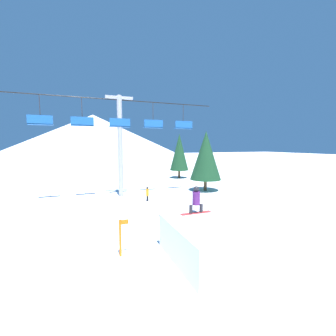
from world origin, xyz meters
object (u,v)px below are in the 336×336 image
at_px(snowboarder, 196,200).
at_px(pine_tree_near, 206,156).
at_px(snow_ramp, 211,241).
at_px(trail_marker, 121,237).
at_px(distant_skier, 147,193).

bearing_deg(snowboarder, pine_tree_near, 57.63).
xyz_separation_m(snow_ramp, pine_tree_near, (6.94, 12.25, 2.86)).
bearing_deg(trail_marker, snow_ramp, -23.88).
bearing_deg(snowboarder, snow_ramp, -92.49).
height_order(snow_ramp, distant_skier, snow_ramp).
distance_m(snowboarder, pine_tree_near, 12.93).
bearing_deg(distant_skier, snow_ramp, -90.95).
height_order(trail_marker, distant_skier, trail_marker).
relative_size(snow_ramp, distant_skier, 3.12).
bearing_deg(snowboarder, distant_skier, 89.30).
bearing_deg(distant_skier, snowboarder, -90.70).
distance_m(snow_ramp, pine_tree_near, 14.37).
xyz_separation_m(snow_ramp, distant_skier, (0.17, 10.17, -0.09)).
xyz_separation_m(pine_tree_near, trail_marker, (-10.38, -10.73, -2.76)).
relative_size(snowboarder, pine_tree_near, 0.25).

